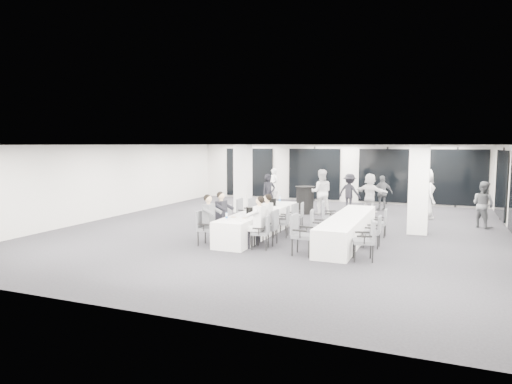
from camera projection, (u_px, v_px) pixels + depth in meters
room at (317, 186)px, 15.67m from camera, size 14.04×16.04×2.84m
column_left at (243, 178)px, 18.97m from camera, size 0.60×0.60×2.80m
column_right at (419, 190)px, 14.34m from camera, size 0.60×0.60×2.80m
banquet_table_main at (260, 222)px, 14.31m from camera, size 0.90×5.00×0.75m
banquet_table_side at (348, 229)px, 13.21m from camera, size 0.90×5.00×0.75m
cocktail_table at (305, 200)px, 18.59m from camera, size 0.80×0.80×1.11m
chair_main_left_near at (205, 226)px, 12.73m from camera, size 0.50×0.56×0.98m
chair_main_left_second at (219, 222)px, 13.48m from camera, size 0.55×0.58×0.90m
chair_main_left_mid at (233, 218)px, 14.38m from camera, size 0.51×0.55×0.90m
chair_main_left_fourth at (244, 212)px, 15.21m from camera, size 0.53×0.59×1.01m
chair_main_left_far at (255, 209)px, 16.16m from camera, size 0.53×0.57×0.92m
chair_main_right_near at (263, 230)px, 12.27m from camera, size 0.55×0.58×0.92m
chair_main_right_second at (271, 225)px, 12.79m from camera, size 0.52×0.58×0.99m
chair_main_right_mid at (283, 220)px, 13.86m from camera, size 0.54×0.58×0.92m
chair_main_right_fourth at (291, 216)px, 14.56m from camera, size 0.52×0.57×0.94m
chair_main_right_far at (299, 214)px, 15.36m from camera, size 0.49×0.53×0.87m
chair_side_left_near at (300, 232)px, 11.62m from camera, size 0.54×0.60×1.04m
chair_side_left_mid at (316, 224)px, 13.15m from camera, size 0.53×0.57×0.93m
chair_side_left_far at (328, 215)px, 14.50m from camera, size 0.63×0.66×1.02m
chair_side_right_near at (367, 238)px, 11.04m from camera, size 0.61×0.63×0.99m
chair_side_right_mid at (375, 229)px, 12.43m from camera, size 0.45×0.51×0.88m
chair_side_right_far at (381, 221)px, 13.89m from camera, size 0.44×0.49×0.86m
seated_guest_a at (211, 217)px, 12.64m from camera, size 0.50×0.38×1.44m
seated_guest_b at (223, 213)px, 13.37m from camera, size 0.50×0.38×1.44m
seated_guest_c at (257, 219)px, 12.28m from camera, size 0.50×0.38×1.44m
seated_guest_d at (265, 216)px, 12.82m from camera, size 0.50×0.38×1.44m
standing_guest_a at (269, 191)px, 18.43m from camera, size 0.85×0.86×1.84m
standing_guest_b at (321, 189)px, 18.30m from camera, size 1.12×0.86×2.06m
standing_guest_c at (350, 189)px, 19.55m from camera, size 1.27×0.88×1.77m
standing_guest_d at (382, 191)px, 19.35m from camera, size 1.15×0.95×1.70m
standing_guest_e at (426, 190)px, 17.28m from camera, size 1.04×1.21×2.15m
standing_guest_f at (370, 190)px, 19.00m from camera, size 1.79×1.35×1.83m
standing_guest_g at (274, 183)px, 22.47m from camera, size 0.87×0.83×1.86m
standing_guest_h at (483, 201)px, 15.39m from camera, size 0.99×0.97×1.79m
ice_bucket_near at (250, 211)px, 13.34m from camera, size 0.21×0.21×0.24m
ice_bucket_far at (273, 202)px, 15.35m from camera, size 0.23×0.23×0.26m
water_bottle_a at (227, 217)px, 12.47m from camera, size 0.06×0.06×0.20m
water_bottle_b at (265, 206)px, 14.40m from camera, size 0.07×0.07×0.22m
water_bottle_c at (280, 199)px, 16.19m from camera, size 0.08×0.08×0.24m
plate_a at (233, 217)px, 12.91m from camera, size 0.22×0.22×0.03m
plate_b at (245, 218)px, 12.75m from camera, size 0.19×0.19×0.03m
plate_c at (258, 213)px, 13.75m from camera, size 0.21×0.21×0.03m
wine_glass at (241, 217)px, 12.23m from camera, size 0.07×0.07×0.18m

